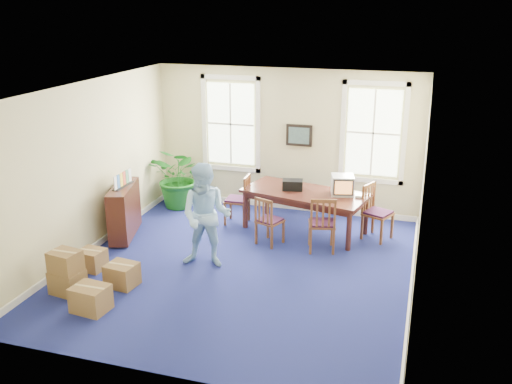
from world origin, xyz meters
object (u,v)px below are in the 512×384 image
(conference_table, at_px, (305,211))
(potted_plant, at_px, (180,177))
(chair_near_left, at_px, (270,220))
(man, at_px, (206,216))
(credenza, at_px, (124,212))
(cardboard_boxes, at_px, (80,270))
(crt_tv, at_px, (343,185))

(conference_table, bearing_deg, potted_plant, -177.17)
(chair_near_left, xyz_separation_m, man, (-0.82, -1.26, 0.46))
(credenza, bearing_deg, potted_plant, 62.77)
(cardboard_boxes, bearing_deg, chair_near_left, 48.94)
(potted_plant, relative_size, cardboard_boxes, 1.06)
(chair_near_left, distance_m, potted_plant, 2.91)
(crt_tv, xyz_separation_m, chair_near_left, (-1.26, -0.91, -0.56))
(potted_plant, bearing_deg, conference_table, -10.51)
(crt_tv, relative_size, credenza, 0.36)
(crt_tv, xyz_separation_m, cardboard_boxes, (-3.69, -3.71, -0.67))
(conference_table, relative_size, credenza, 1.90)
(conference_table, height_order, credenza, credenza)
(crt_tv, height_order, cardboard_boxes, crt_tv)
(credenza, xyz_separation_m, cardboard_boxes, (0.47, -2.31, -0.13))
(credenza, relative_size, potted_plant, 0.92)
(crt_tv, distance_m, potted_plant, 3.84)
(credenza, bearing_deg, chair_near_left, -6.41)
(potted_plant, xyz_separation_m, cardboard_boxes, (0.09, -4.22, -0.33))
(man, bearing_deg, conference_table, 51.53)
(cardboard_boxes, bearing_deg, crt_tv, 45.14)
(conference_table, distance_m, potted_plant, 3.11)
(chair_near_left, height_order, potted_plant, potted_plant)
(chair_near_left, xyz_separation_m, potted_plant, (-2.53, 1.42, 0.23))
(man, bearing_deg, cardboard_boxes, -142.79)
(man, relative_size, cardboard_boxes, 1.40)
(man, height_order, cardboard_boxes, man)
(cardboard_boxes, bearing_deg, conference_table, 51.08)
(conference_table, relative_size, chair_near_left, 2.54)
(man, xyz_separation_m, cardboard_boxes, (-1.62, -1.54, -0.57))
(cardboard_boxes, bearing_deg, credenza, 101.59)
(chair_near_left, bearing_deg, conference_table, -99.56)
(man, xyz_separation_m, potted_plant, (-1.71, 2.69, -0.23))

